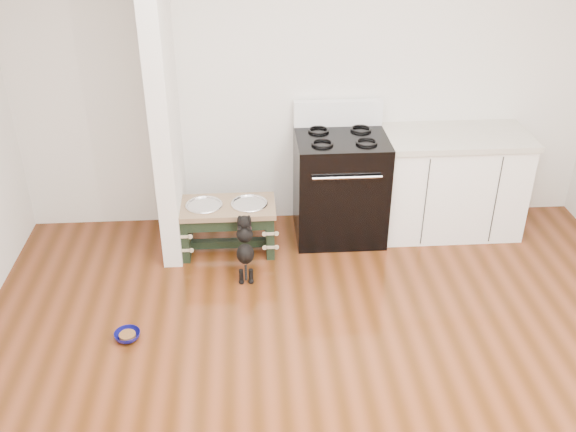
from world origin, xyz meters
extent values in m
plane|color=#45230C|center=(0.00, 0.00, 0.00)|extent=(5.00, 5.00, 0.00)
plane|color=silver|center=(0.00, 2.50, 1.35)|extent=(5.00, 0.00, 5.00)
cube|color=silver|center=(-1.18, 2.10, 1.35)|extent=(0.15, 0.80, 2.70)
cube|color=black|center=(0.25, 2.15, 0.46)|extent=(0.76, 0.65, 0.92)
cube|color=black|center=(0.25, 1.84, 0.40)|extent=(0.58, 0.02, 0.50)
cylinder|color=silver|center=(0.25, 1.80, 0.72)|extent=(0.56, 0.02, 0.02)
cube|color=white|center=(0.25, 2.43, 1.03)|extent=(0.76, 0.08, 0.22)
torus|color=black|center=(0.07, 2.01, 0.93)|extent=(0.18, 0.18, 0.02)
torus|color=black|center=(0.43, 2.01, 0.93)|extent=(0.18, 0.18, 0.02)
torus|color=black|center=(0.07, 2.29, 0.93)|extent=(0.18, 0.18, 0.02)
torus|color=black|center=(0.43, 2.29, 0.93)|extent=(0.18, 0.18, 0.02)
cube|color=white|center=(1.23, 2.18, 0.43)|extent=(1.20, 0.60, 0.86)
cube|color=#B8B29D|center=(1.23, 2.18, 0.89)|extent=(1.24, 0.64, 0.05)
cube|color=black|center=(1.23, 1.92, 0.05)|extent=(1.20, 0.06, 0.10)
cube|color=black|center=(-1.07, 1.94, 0.20)|extent=(0.07, 0.38, 0.39)
cube|color=black|center=(-0.37, 1.94, 0.20)|extent=(0.07, 0.38, 0.39)
cube|color=black|center=(-0.72, 1.76, 0.34)|extent=(0.63, 0.03, 0.10)
cube|color=black|center=(-0.72, 1.94, 0.07)|extent=(0.63, 0.07, 0.07)
cube|color=brown|center=(-0.72, 1.94, 0.42)|extent=(0.80, 0.43, 0.04)
cylinder|color=silver|center=(-0.91, 1.94, 0.42)|extent=(0.27, 0.27, 0.05)
cylinder|color=silver|center=(-0.53, 1.94, 0.42)|extent=(0.27, 0.27, 0.05)
torus|color=silver|center=(-0.91, 1.94, 0.44)|extent=(0.31, 0.31, 0.02)
torus|color=silver|center=(-0.53, 1.94, 0.44)|extent=(0.31, 0.31, 0.02)
cylinder|color=black|center=(-0.62, 1.45, 0.06)|extent=(0.04, 0.04, 0.12)
cylinder|color=black|center=(-0.54, 1.45, 0.06)|extent=(0.04, 0.04, 0.12)
sphere|color=black|center=(-0.62, 1.43, 0.01)|extent=(0.04, 0.04, 0.04)
sphere|color=black|center=(-0.54, 1.43, 0.01)|extent=(0.04, 0.04, 0.04)
ellipsoid|color=black|center=(-0.58, 1.52, 0.22)|extent=(0.14, 0.32, 0.29)
sphere|color=black|center=(-0.58, 1.63, 0.33)|extent=(0.13, 0.13, 0.13)
sphere|color=black|center=(-0.58, 1.66, 0.42)|extent=(0.11, 0.11, 0.11)
sphere|color=black|center=(-0.62, 1.74, 0.42)|extent=(0.04, 0.04, 0.04)
sphere|color=black|center=(-0.54, 1.74, 0.42)|extent=(0.04, 0.04, 0.04)
cylinder|color=black|center=(-0.58, 1.40, 0.13)|extent=(0.02, 0.09, 0.10)
torus|color=#ED457E|center=(-0.58, 1.65, 0.38)|extent=(0.11, 0.07, 0.10)
imported|color=#0E0D5D|center=(-1.42, 0.82, 0.03)|extent=(0.21, 0.21, 0.06)
cylinder|color=brown|center=(-1.42, 0.82, 0.03)|extent=(0.12, 0.12, 0.02)
camera|label=1|loc=(-0.53, -2.73, 2.97)|focal=40.00mm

